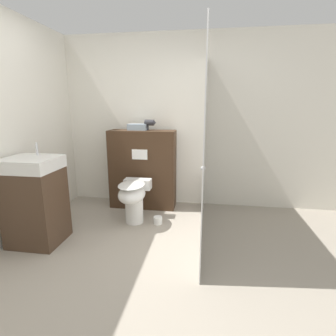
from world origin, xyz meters
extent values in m
plane|color=#9E9384|center=(0.00, 0.00, 0.00)|extent=(12.00, 12.00, 0.00)
cube|color=silver|center=(0.00, 2.04, 1.25)|extent=(8.00, 0.06, 2.50)
cube|color=#3D2819|center=(-0.27, 1.78, 0.57)|extent=(0.96, 0.32, 1.15)
cube|color=white|center=(-0.27, 1.61, 0.83)|extent=(0.22, 0.01, 0.14)
cube|color=silver|center=(0.64, 1.05, 1.06)|extent=(0.01, 1.93, 2.13)
sphere|color=#B2B2B7|center=(0.64, 0.11, 1.02)|extent=(0.04, 0.04, 0.04)
cylinder|color=white|center=(-0.25, 1.20, 0.20)|extent=(0.23, 0.23, 0.39)
ellipsoid|color=white|center=(-0.25, 1.12, 0.41)|extent=(0.33, 0.46, 0.22)
ellipsoid|color=white|center=(-0.25, 1.12, 0.54)|extent=(0.32, 0.46, 0.02)
cube|color=white|center=(-0.25, 1.41, 0.46)|extent=(0.36, 0.16, 0.14)
cube|color=#473323|center=(-1.17, 0.55, 0.41)|extent=(0.53, 0.48, 0.83)
cube|color=white|center=(-1.17, 0.55, 0.90)|extent=(0.54, 0.49, 0.14)
cylinder|color=silver|center=(-1.17, 0.68, 1.03)|extent=(0.02, 0.02, 0.14)
cylinder|color=#2D2D33|center=(-0.17, 1.81, 1.26)|extent=(0.13, 0.08, 0.08)
cone|color=#2D2D33|center=(-0.09, 1.81, 1.26)|extent=(0.03, 0.07, 0.07)
cylinder|color=#2D2D33|center=(-0.20, 1.81, 1.20)|extent=(0.03, 0.03, 0.10)
cube|color=#8C9EAD|center=(-0.34, 1.80, 1.19)|extent=(0.27, 0.16, 0.09)
cylinder|color=white|center=(0.06, 1.20, 0.05)|extent=(0.11, 0.11, 0.10)
camera|label=1|loc=(0.66, -1.88, 1.50)|focal=28.00mm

